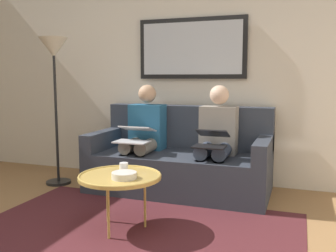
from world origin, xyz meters
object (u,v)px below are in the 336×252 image
framed_mirror (192,48)px  person_right (144,133)px  laptop_silver (135,134)px  coffee_table (120,177)px  bowl (124,175)px  cup (124,168)px  standing_lamp (54,64)px  person_left (217,137)px  couch (181,161)px  laptop_black (211,139)px

framed_mirror → person_right: (0.41, 0.46, -0.94)m
framed_mirror → laptop_silver: 1.22m
coffee_table → laptop_silver: laptop_silver is taller
bowl → person_right: bearing=-73.6°
framed_mirror → laptop_silver: bearing=59.7°
cup → standing_lamp: size_ratio=0.05×
cup → person_right: 1.13m
person_left → laptop_silver: person_left is taller
coffee_table → laptop_silver: bearing=-72.6°
couch → person_right: size_ratio=1.67×
bowl → laptop_black: laptop_black is taller
standing_lamp → coffee_table: bearing=143.5°
coffee_table → bowl: 0.11m
person_left → laptop_black: person_left is taller
cup → laptop_black: (-0.52, -0.86, 0.13)m
framed_mirror → standing_lamp: size_ratio=0.76×
laptop_black → laptop_silver: bearing=0.2°
bowl → person_left: (-0.45, -1.22, 0.14)m
bowl → person_left: size_ratio=0.17×
laptop_black → person_right: bearing=-16.1°
couch → person_left: bearing=170.5°
person_left → standing_lamp: bearing=6.3°
person_right → cup: bearing=105.0°
cup → coffee_table: bearing=84.2°
laptop_silver → bowl: bearing=110.1°
laptop_black → laptop_silver: (0.81, 0.00, 0.01)m
coffee_table → bowl: bowl is taller
person_left → laptop_silver: size_ratio=3.05×
laptop_black → coffee_table: bearing=60.1°
bowl → coffee_table: bearing=-45.2°
couch → laptop_silver: bearing=37.0°
coffee_table → person_left: 1.28m
person_left → person_right: size_ratio=1.00×
person_left → cup: bearing=64.5°
couch → standing_lamp: (1.40, 0.27, 1.06)m
bowl → framed_mirror: bearing=-91.5°
cup → person_left: size_ratio=0.08×
laptop_black → person_right: 0.85m
cup → laptop_black: size_ratio=0.25×
couch → standing_lamp: bearing=10.8°
person_left → laptop_black: (0.00, 0.23, 0.02)m
bowl → standing_lamp: size_ratio=0.12×
coffee_table → couch: bearing=-95.6°
couch → person_left: size_ratio=1.67×
framed_mirror → person_right: framed_mirror is taller
cup → person_left: (-0.52, -1.09, 0.12)m
bowl → laptop_silver: laptop_silver is taller
laptop_black → laptop_silver: 0.81m
person_right → bowl: bearing=106.4°
couch → person_left: person_left is taller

